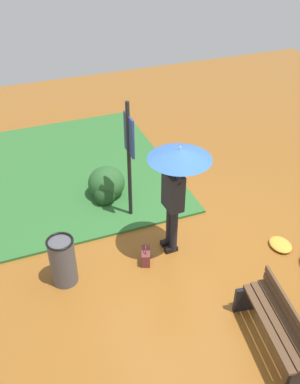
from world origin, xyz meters
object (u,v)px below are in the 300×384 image
object	(u,v)px
info_sign_post	(129,148)
handbag	(146,256)
park_bench	(277,324)
person_with_umbrella	(177,173)
trash_bin	(63,261)

from	to	relation	value
info_sign_post	handbag	distance (m)	1.84
info_sign_post	park_bench	xyz separation A→B (m)	(3.35, 0.85, -1.04)
handbag	person_with_umbrella	bearing A→B (deg)	100.19
handbag	trash_bin	world-z (taller)	trash_bin
trash_bin	person_with_umbrella	bearing A→B (deg)	90.68
person_with_umbrella	park_bench	world-z (taller)	person_with_umbrella
trash_bin	park_bench	bearing A→B (deg)	47.57
person_with_umbrella	handbag	size ratio (longest dim) A/B	5.53
park_bench	person_with_umbrella	bearing A→B (deg)	-167.23
park_bench	handbag	bearing A→B (deg)	-153.52
park_bench	trash_bin	distance (m)	3.21
person_with_umbrella	handbag	world-z (taller)	person_with_umbrella
person_with_umbrella	park_bench	xyz separation A→B (m)	(2.19, 0.50, -1.15)
handbag	trash_bin	xyz separation A→B (m)	(-0.08, -1.33, 0.29)
person_with_umbrella	trash_bin	world-z (taller)	person_with_umbrella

